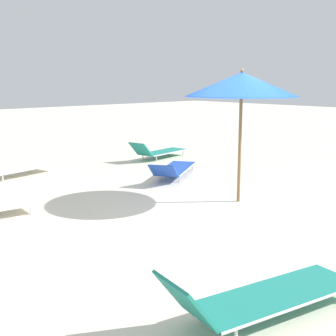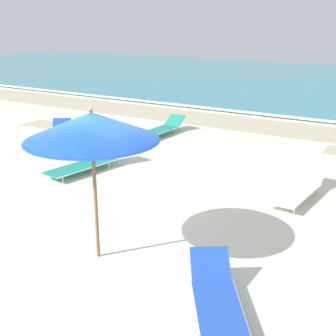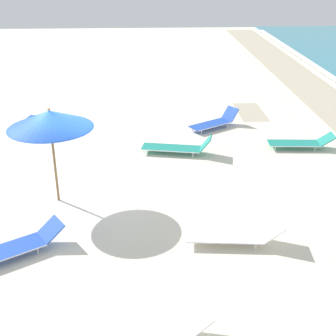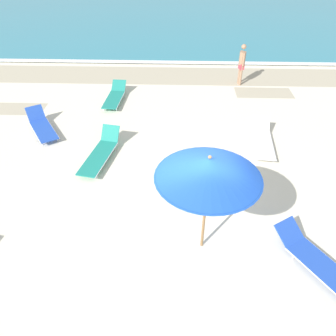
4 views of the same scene
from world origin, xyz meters
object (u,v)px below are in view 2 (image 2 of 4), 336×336
sun_lounger_under_umbrella (299,188)px  sun_lounger_mid_beach_pair_a (87,163)px  sun_lounger_mid_beach_solo (161,129)px  sun_lounger_near_water_left (219,309)px  sun_lounger_near_water_right (58,137)px  beach_umbrella (92,127)px

sun_lounger_under_umbrella → sun_lounger_mid_beach_pair_a: (-5.14, -0.91, 0.01)m
sun_lounger_mid_beach_solo → sun_lounger_mid_beach_pair_a: sun_lounger_mid_beach_pair_a is taller
sun_lounger_near_water_left → sun_lounger_near_water_right: (-7.77, 5.43, 0.02)m
beach_umbrella → sun_lounger_mid_beach_solo: beach_umbrella is taller
sun_lounger_mid_beach_pair_a → sun_lounger_mid_beach_solo: bearing=104.2°
sun_lounger_under_umbrella → sun_lounger_mid_beach_pair_a: size_ratio=0.95×
sun_lounger_under_umbrella → sun_lounger_mid_beach_pair_a: sun_lounger_mid_beach_pair_a is taller
sun_lounger_near_water_left → sun_lounger_under_umbrella: bearing=60.6°
beach_umbrella → sun_lounger_under_umbrella: size_ratio=1.15×
sun_lounger_mid_beach_solo → sun_lounger_mid_beach_pair_a: size_ratio=0.93×
sun_lounger_under_umbrella → sun_lounger_mid_beach_solo: 6.22m
beach_umbrella → sun_lounger_mid_beach_pair_a: size_ratio=1.09×
sun_lounger_under_umbrella → sun_lounger_near_water_right: 7.51m
sun_lounger_under_umbrella → sun_lounger_mid_beach_pair_a: 5.22m
beach_umbrella → sun_lounger_under_umbrella: (2.18, 4.22, -1.99)m
beach_umbrella → sun_lounger_near_water_right: (-5.31, 4.83, -1.98)m
sun_lounger_mid_beach_solo → sun_lounger_mid_beach_pair_a: 4.06m
sun_lounger_under_umbrella → sun_lounger_near_water_right: (-7.49, 0.61, 0.01)m
sun_lounger_under_umbrella → sun_lounger_mid_beach_solo: sun_lounger_under_umbrella is taller
sun_lounger_near_water_right → sun_lounger_under_umbrella: bearing=-38.1°
sun_lounger_near_water_right → sun_lounger_mid_beach_pair_a: (2.35, -1.52, -0.01)m
sun_lounger_near_water_left → sun_lounger_near_water_right: sun_lounger_near_water_right is taller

